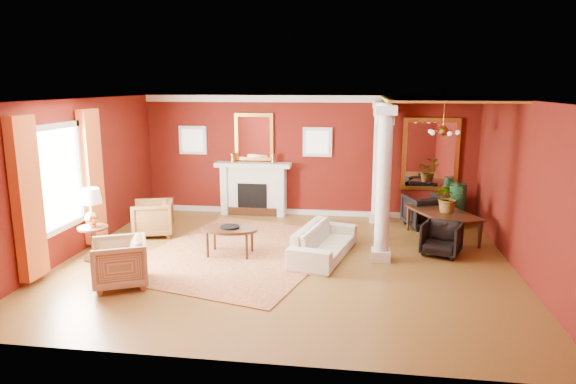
# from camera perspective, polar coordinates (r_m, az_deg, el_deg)

# --- Properties ---
(ground) EXTENTS (8.00, 8.00, 0.00)m
(ground) POSITION_cam_1_polar(r_m,az_deg,el_deg) (9.42, -0.17, -7.69)
(ground) COLOR brown
(ground) RESTS_ON ground
(room_shell) EXTENTS (8.04, 7.04, 2.92)m
(room_shell) POSITION_cam_1_polar(r_m,az_deg,el_deg) (8.95, -0.18, 4.57)
(room_shell) COLOR #580F0C
(room_shell) RESTS_ON ground
(fireplace) EXTENTS (1.85, 0.42, 1.29)m
(fireplace) POSITION_cam_1_polar(r_m,az_deg,el_deg) (12.63, -3.86, 0.38)
(fireplace) COLOR silver
(fireplace) RESTS_ON ground
(overmantel_mirror) EXTENTS (0.95, 0.07, 1.15)m
(overmantel_mirror) POSITION_cam_1_polar(r_m,az_deg,el_deg) (12.57, -3.81, 6.12)
(overmantel_mirror) COLOR gold
(overmantel_mirror) RESTS_ON fireplace
(flank_window_left) EXTENTS (0.70, 0.07, 0.70)m
(flank_window_left) POSITION_cam_1_polar(r_m,az_deg,el_deg) (13.00, -10.53, 5.69)
(flank_window_left) COLOR silver
(flank_window_left) RESTS_ON room_shell
(flank_window_right) EXTENTS (0.70, 0.07, 0.70)m
(flank_window_right) POSITION_cam_1_polar(r_m,az_deg,el_deg) (12.37, 3.29, 5.56)
(flank_window_right) COLOR silver
(flank_window_right) RESTS_ON room_shell
(left_window) EXTENTS (0.21, 2.55, 2.60)m
(left_window) POSITION_cam_1_polar(r_m,az_deg,el_deg) (9.84, -23.79, 0.71)
(left_window) COLOR white
(left_window) RESTS_ON room_shell
(column_front) EXTENTS (0.36, 0.36, 2.80)m
(column_front) POSITION_cam_1_polar(r_m,az_deg,el_deg) (9.26, 10.56, 0.91)
(column_front) COLOR silver
(column_front) RESTS_ON ground
(column_back) EXTENTS (0.36, 0.36, 2.80)m
(column_back) POSITION_cam_1_polar(r_m,az_deg,el_deg) (11.92, 10.05, 3.35)
(column_back) COLOR silver
(column_back) RESTS_ON ground
(header_beam) EXTENTS (0.30, 3.20, 0.32)m
(header_beam) POSITION_cam_1_polar(r_m,az_deg,el_deg) (10.71, 10.47, 8.81)
(header_beam) COLOR silver
(header_beam) RESTS_ON column_front
(amber_ceiling) EXTENTS (2.30, 3.40, 0.04)m
(amber_ceiling) POSITION_cam_1_polar(r_m,az_deg,el_deg) (10.66, 16.83, 9.84)
(amber_ceiling) COLOR gold
(amber_ceiling) RESTS_ON room_shell
(dining_mirror) EXTENTS (1.30, 0.07, 1.70)m
(dining_mirror) POSITION_cam_1_polar(r_m,az_deg,el_deg) (12.45, 15.54, 4.03)
(dining_mirror) COLOR gold
(dining_mirror) RESTS_ON room_shell
(chandelier) EXTENTS (0.60, 0.62, 0.75)m
(chandelier) POSITION_cam_1_polar(r_m,az_deg,el_deg) (10.75, 16.85, 6.52)
(chandelier) COLOR #BF803C
(chandelier) RESTS_ON room_shell
(crown_trim) EXTENTS (8.00, 0.08, 0.16)m
(crown_trim) POSITION_cam_1_polar(r_m,az_deg,el_deg) (12.32, 2.17, 10.30)
(crown_trim) COLOR silver
(crown_trim) RESTS_ON room_shell
(base_trim) EXTENTS (8.00, 0.08, 0.12)m
(base_trim) POSITION_cam_1_polar(r_m,az_deg,el_deg) (12.70, 2.07, -2.24)
(base_trim) COLOR silver
(base_trim) RESTS_ON ground
(rug) EXTENTS (4.24, 5.01, 0.02)m
(rug) POSITION_cam_1_polar(r_m,az_deg,el_deg) (9.94, -5.34, -6.65)
(rug) COLOR maroon
(rug) RESTS_ON ground
(sofa) EXTENTS (1.01, 2.09, 0.78)m
(sofa) POSITION_cam_1_polar(r_m,az_deg,el_deg) (9.56, 4.04, -4.97)
(sofa) COLOR #F1E9CB
(sofa) RESTS_ON ground
(armchair_leopard) EXTENTS (0.96, 0.99, 0.83)m
(armchair_leopard) POSITION_cam_1_polar(r_m,az_deg,el_deg) (11.24, -14.80, -2.65)
(armchair_leopard) COLOR black
(armchair_leopard) RESTS_ON ground
(armchair_stripe) EXTENTS (1.04, 1.07, 0.84)m
(armchair_stripe) POSITION_cam_1_polar(r_m,az_deg,el_deg) (8.62, -18.24, -7.24)
(armchair_stripe) COLOR tan
(armchair_stripe) RESTS_ON ground
(coffee_table) EXTENTS (1.05, 1.05, 0.53)m
(coffee_table) POSITION_cam_1_polar(r_m,az_deg,el_deg) (9.66, -6.48, -4.25)
(coffee_table) COLOR black
(coffee_table) RESTS_ON ground
(coffee_book) EXTENTS (0.17, 0.03, 0.23)m
(coffee_book) POSITION_cam_1_polar(r_m,az_deg,el_deg) (9.63, -6.76, -3.32)
(coffee_book) COLOR black
(coffee_book) RESTS_ON coffee_table
(side_table) EXTENTS (0.53, 0.53, 1.33)m
(side_table) POSITION_cam_1_polar(r_m,az_deg,el_deg) (9.92, -20.99, -2.23)
(side_table) COLOR black
(side_table) RESTS_ON ground
(dining_table) EXTENTS (1.18, 1.75, 0.92)m
(dining_table) POSITION_cam_1_polar(r_m,az_deg,el_deg) (11.10, 16.96, -2.70)
(dining_table) COLOR black
(dining_table) RESTS_ON ground
(dining_chair_near) EXTENTS (0.85, 0.83, 0.69)m
(dining_chair_near) POSITION_cam_1_polar(r_m,az_deg,el_deg) (10.08, 16.69, -4.84)
(dining_chair_near) COLOR black
(dining_chair_near) RESTS_ON ground
(dining_chair_far) EXTENTS (0.99, 0.96, 0.81)m
(dining_chair_far) POSITION_cam_1_polar(r_m,az_deg,el_deg) (11.91, 14.87, -1.90)
(dining_chair_far) COLOR black
(dining_chair_far) RESTS_ON ground
(green_urn) EXTENTS (0.40, 0.40, 0.97)m
(green_urn) POSITION_cam_1_polar(r_m,az_deg,el_deg) (12.31, 18.27, -1.77)
(green_urn) COLOR #133D22
(green_urn) RESTS_ON ground
(potted_plant) EXTENTS (0.61, 0.66, 0.49)m
(potted_plant) POSITION_cam_1_polar(r_m,az_deg,el_deg) (10.92, 17.51, 0.83)
(potted_plant) COLOR #26591E
(potted_plant) RESTS_ON dining_table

